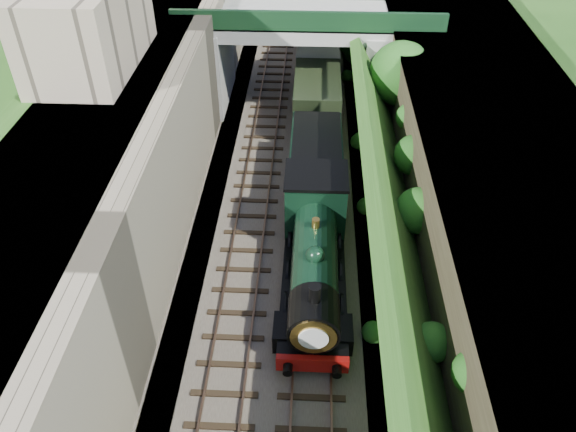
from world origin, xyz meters
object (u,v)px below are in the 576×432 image
object	(u,v)px
tree	(402,75)
locomotive	(314,254)
road_bridge	(314,46)
tender	(316,164)

from	to	relation	value
tree	locomotive	xyz separation A→B (m)	(-4.71, -12.05, -2.75)
tree	locomotive	bearing A→B (deg)	-111.36
road_bridge	tree	xyz separation A→B (m)	(4.97, -5.34, 0.57)
locomotive	tender	size ratio (longest dim) A/B	1.70
road_bridge	tree	bearing A→B (deg)	-47.05
road_bridge	locomotive	xyz separation A→B (m)	(0.26, -17.39, -2.18)
road_bridge	tender	xyz separation A→B (m)	(0.26, -10.03, -2.46)
road_bridge	locomotive	world-z (taller)	road_bridge
locomotive	tender	world-z (taller)	locomotive
road_bridge	tree	distance (m)	7.32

